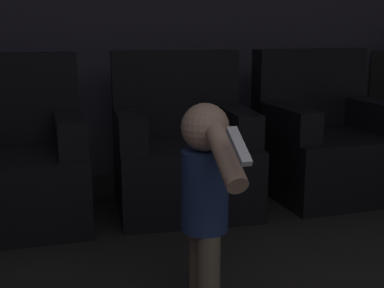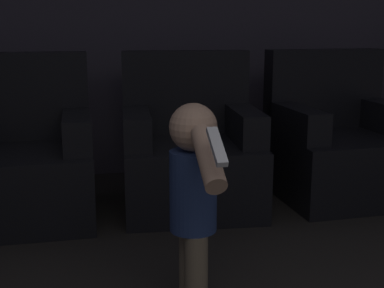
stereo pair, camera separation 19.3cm
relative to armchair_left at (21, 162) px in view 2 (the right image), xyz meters
The scene contains 5 objects.
wall_back 1.60m from the armchair_left, 43.35° to the left, with size 8.40×0.05×2.60m.
armchair_left is the anchor object (origin of this frame).
armchair_middle 1.04m from the armchair_left, ahead, with size 0.89×0.85×0.98m.
armchair_right 2.06m from the armchair_left, ahead, with size 0.86×0.82×0.98m.
person_toddler 1.51m from the armchair_left, 58.50° to the right, with size 0.19×0.59×0.85m.
Camera 2 is at (-0.55, 0.39, 1.14)m, focal length 50.00 mm.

